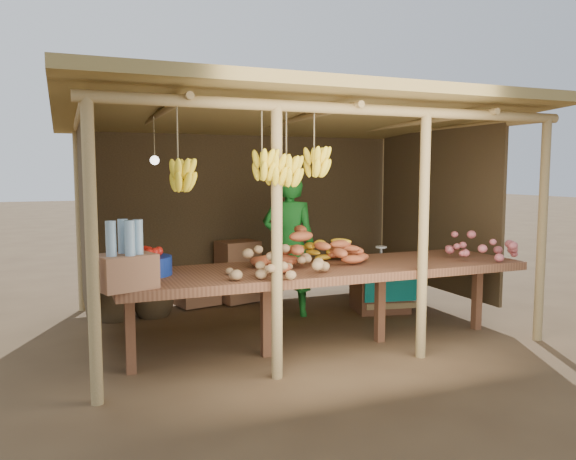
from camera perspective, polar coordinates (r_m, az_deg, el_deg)
name	(u,v)px	position (r m, az deg, el deg)	size (l,w,h in m)	color
ground	(288,324)	(6.33, 0.00, -9.49)	(60.00, 60.00, 0.00)	brown
stall_structure	(279,149)	(6.14, -0.91, 8.19)	(4.70, 3.50, 2.43)	tan
counter	(326,272)	(5.32, 3.83, -4.31)	(3.90, 1.05, 0.80)	brown
potato_heap	(280,255)	(4.78, -0.79, -2.52)	(0.87, 0.52, 0.36)	#9E7C51
sweet_potato_heap	(315,246)	(5.30, 2.81, -1.68)	(1.15, 0.69, 0.36)	#BA5830
onion_heap	(483,242)	(6.00, 19.16, -1.14)	(0.87, 0.52, 0.36)	#BD5B5E
banana_pile	(323,243)	(5.59, 3.55, -1.37)	(0.62, 0.37, 0.35)	yellow
tomato_basin	(145,264)	(4.97, -14.34, -3.33)	(0.46, 0.46, 0.24)	navy
bottle_box	(125,262)	(4.42, -16.26, -3.18)	(0.50, 0.44, 0.53)	#8E5E40
vendor	(289,245)	(6.53, 0.10, -1.50)	(0.61, 0.40, 1.68)	#1B7B25
tarp_crate	(380,284)	(6.93, 9.32, -5.39)	(0.78, 0.71, 0.81)	brown
carton_stack	(225,277)	(7.24, -6.47, -4.77)	(1.10, 0.49, 0.78)	#8E5E40
burlap_sacks	(134,294)	(6.75, -15.39, -6.28)	(0.92, 0.48, 0.65)	#4B3A22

